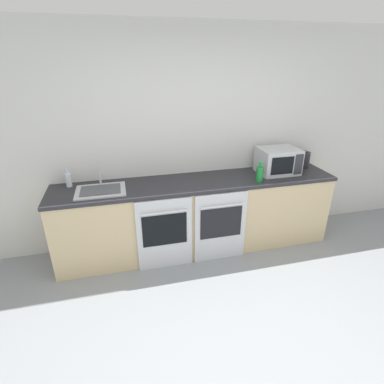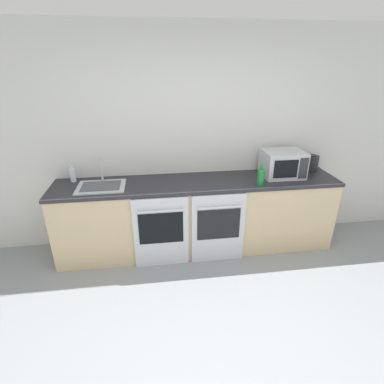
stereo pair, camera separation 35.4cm
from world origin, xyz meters
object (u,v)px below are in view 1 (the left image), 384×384
Objects in this scene: oven_left at (165,234)px; sink at (101,190)px; kettle at (303,159)px; oven_right at (220,227)px; microwave at (278,161)px; bottle_clear at (68,180)px; bottle_green at (260,174)px.

oven_left is 1.63× the size of sink.
sink reaches higher than kettle.
oven_right is at bearing -159.48° from kettle.
kettle is (0.44, 0.13, -0.05)m from microwave.
oven_left is at bearing -166.04° from kettle.
sink is (-0.64, 0.28, 0.48)m from oven_left.
sink is at bearing 167.56° from oven_right.
oven_right is 1.79m from bottle_clear.
oven_right is at bearing -166.90° from bottle_green.
bottle_green is (0.49, 0.11, 0.57)m from oven_right.
kettle is 0.40× the size of sink.
bottle_clear reaches higher than oven_left.
microwave is at bearing 1.93° from sink.
bottle_green is at bearing -5.44° from sink.
oven_left is at bearing 180.00° from oven_right.
oven_left and oven_right have the same top height.
sink is at bearing -32.74° from bottle_clear.
bottle_clear is 0.41m from sink.
bottle_green is 0.88m from kettle.
bottle_green is 1.79m from sink.
bottle_green is (-0.36, -0.24, -0.06)m from microwave.
bottle_green reaches higher than kettle.
oven_right is 3.42× the size of bottle_green.
bottle_green is 0.48× the size of sink.
bottle_clear reaches higher than oven_right.
oven_left is at bearing -166.65° from microwave.
kettle is at bearing 16.03° from microwave.
oven_left is at bearing -24.07° from sink.
kettle is 2.58m from sink.
microwave is 0.43m from bottle_green.
bottle_green is at bearing 5.72° from oven_left.
microwave is 1.91× the size of bottle_green.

